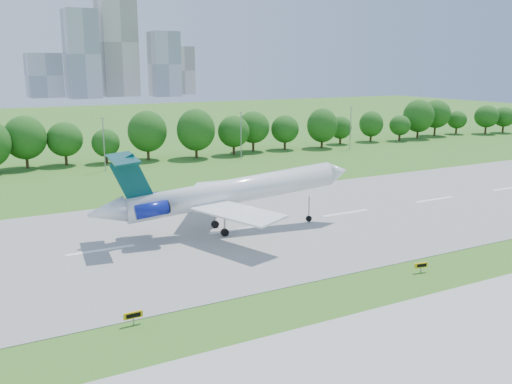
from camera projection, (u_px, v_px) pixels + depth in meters
name	position (u px, v px, depth m)	size (l,w,h in m)	color
ground	(167.00, 326.00, 53.34)	(600.00, 600.00, 0.00)	#2D6A1C
runway	(101.00, 251.00, 74.74)	(400.00, 45.00, 0.08)	gray
tree_line	(28.00, 143.00, 130.77)	(288.40, 8.40, 10.40)	#382314
light_poles	(21.00, 149.00, 121.00)	(175.90, 0.25, 12.19)	gray
skyline	(113.00, 55.00, 428.01)	(127.00, 52.00, 80.00)	#B2B2B7
airliner	(220.00, 193.00, 81.83)	(39.73, 28.59, 12.29)	white
taxi_sign_centre	(133.00, 315.00, 53.34)	(1.84, 0.26, 1.29)	gray
taxi_sign_right	(421.00, 265.00, 66.81)	(1.70, 0.47, 1.19)	gray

